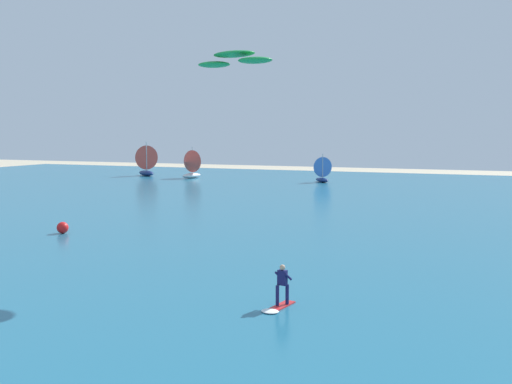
{
  "coord_description": "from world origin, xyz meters",
  "views": [
    {
      "loc": [
        10.35,
        -4.14,
        6.95
      ],
      "look_at": [
        0.83,
        19.25,
        4.38
      ],
      "focal_mm": 41.24,
      "sensor_mm": 36.0,
      "label": 1
    }
  ],
  "objects_px": {
    "kitesurfer": "(280,292)",
    "sailboat_outermost": "(189,164)",
    "kite": "(234,59)",
    "marker_buoy": "(63,228)",
    "sailboat_far_right": "(321,169)",
    "sailboat_far_left": "(145,160)"
  },
  "relations": [
    {
      "from": "sailboat_far_left",
      "to": "sailboat_far_right",
      "type": "bearing_deg",
      "value": -2.21
    },
    {
      "from": "marker_buoy",
      "to": "kite",
      "type": "bearing_deg",
      "value": -11.33
    },
    {
      "from": "kitesurfer",
      "to": "sailboat_far_right",
      "type": "xyz_separation_m",
      "value": [
        -14.64,
        57.23,
        1.18
      ]
    },
    {
      "from": "kitesurfer",
      "to": "sailboat_outermost",
      "type": "bearing_deg",
      "value": 121.69
    },
    {
      "from": "kitesurfer",
      "to": "sailboat_far_left",
      "type": "bearing_deg",
      "value": 126.93
    },
    {
      "from": "sailboat_outermost",
      "to": "sailboat_far_right",
      "type": "bearing_deg",
      "value": 3.59
    },
    {
      "from": "kitesurfer",
      "to": "kite",
      "type": "bearing_deg",
      "value": 125.29
    },
    {
      "from": "sailboat_far_left",
      "to": "sailboat_far_right",
      "type": "distance_m",
      "value": 29.25
    },
    {
      "from": "sailboat_outermost",
      "to": "marker_buoy",
      "type": "height_order",
      "value": "sailboat_outermost"
    },
    {
      "from": "kitesurfer",
      "to": "sailboat_outermost",
      "type": "relative_size",
      "value": 0.43
    },
    {
      "from": "sailboat_far_left",
      "to": "sailboat_outermost",
      "type": "distance_m",
      "value": 9.61
    },
    {
      "from": "kite",
      "to": "sailboat_far_left",
      "type": "bearing_deg",
      "value": 127.17
    },
    {
      "from": "kitesurfer",
      "to": "sailboat_far_left",
      "type": "distance_m",
      "value": 73.03
    },
    {
      "from": "sailboat_far_right",
      "to": "marker_buoy",
      "type": "height_order",
      "value": "sailboat_far_right"
    },
    {
      "from": "kite",
      "to": "sailboat_outermost",
      "type": "bearing_deg",
      "value": 121.1
    },
    {
      "from": "sailboat_far_right",
      "to": "kite",
      "type": "bearing_deg",
      "value": -79.4
    },
    {
      "from": "sailboat_far_left",
      "to": "sailboat_far_right",
      "type": "xyz_separation_m",
      "value": [
        29.22,
        -1.13,
        -0.67
      ]
    },
    {
      "from": "sailboat_far_left",
      "to": "sailboat_outermost",
      "type": "xyz_separation_m",
      "value": [
        9.31,
        -2.38,
        -0.31
      ]
    },
    {
      "from": "kitesurfer",
      "to": "kite",
      "type": "distance_m",
      "value": 13.69
    },
    {
      "from": "kitesurfer",
      "to": "sailboat_far_right",
      "type": "bearing_deg",
      "value": 104.35
    },
    {
      "from": "sailboat_outermost",
      "to": "kite",
      "type": "bearing_deg",
      "value": -58.9
    },
    {
      "from": "marker_buoy",
      "to": "sailboat_far_left",
      "type": "bearing_deg",
      "value": 116.98
    }
  ]
}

